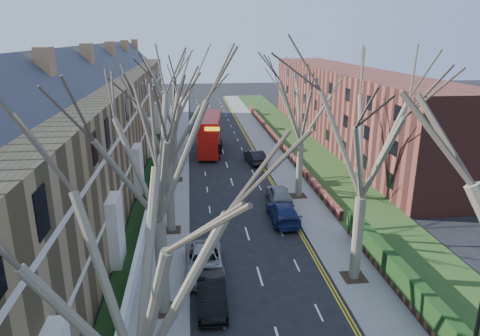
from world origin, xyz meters
name	(u,v)px	position (x,y,z in m)	size (l,w,h in m)	color
pavement_left	(176,152)	(-6.00, 39.00, 0.06)	(3.00, 102.00, 0.12)	slate
pavement_right	(269,150)	(6.00, 39.00, 0.06)	(3.00, 102.00, 0.12)	slate
terrace_left	(97,124)	(-13.65, 31.00, 5.53)	(9.70, 78.00, 13.60)	olive
flats_right	(345,106)	(17.46, 43.00, 4.98)	(13.97, 54.00, 10.00)	brown
wall_hedge_right	(441,324)	(7.70, 2.00, 1.12)	(0.70, 24.00, 1.80)	brown
front_wall_left	(158,167)	(-7.65, 31.00, 0.62)	(0.30, 78.00, 1.00)	white
grass_verge_right	(302,148)	(10.50, 39.00, 0.15)	(6.00, 102.00, 0.06)	#203C15
tree_left_near	(127,256)	(-5.70, -4.00, 8.93)	(9.80, 9.80, 13.73)	brown
tree_left_mid	(154,141)	(-5.70, 6.00, 9.56)	(10.50, 10.50, 14.71)	brown
tree_left_far	(165,112)	(-5.70, 16.00, 9.24)	(10.15, 10.15, 14.22)	brown
tree_left_dist	(171,87)	(-5.70, 28.00, 9.56)	(10.50, 10.50, 14.71)	brown
tree_right_mid	(367,127)	(5.70, 8.00, 9.56)	(10.50, 10.50, 14.71)	brown
tree_right_far	(302,97)	(5.70, 22.00, 9.24)	(10.15, 10.15, 14.22)	brown
double_decker_bus	(210,135)	(-1.57, 39.08, 2.21)	(3.55, 10.95, 4.50)	#AC110C
car_left_mid	(211,294)	(-3.15, 6.32, 0.75)	(1.58, 4.54, 1.50)	black
car_left_far	(204,262)	(-3.42, 9.90, 0.73)	(2.42, 5.24, 1.46)	#949499
car_right_near	(283,212)	(3.17, 16.97, 0.77)	(2.14, 5.27, 1.53)	navy
car_right_mid	(279,194)	(3.62, 20.94, 0.81)	(1.90, 4.73, 1.61)	gray
car_right_far	(255,157)	(3.36, 33.34, 0.78)	(1.65, 4.73, 1.56)	black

